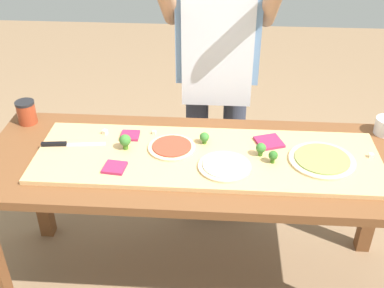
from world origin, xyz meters
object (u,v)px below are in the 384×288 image
at_px(pizza_whole_pesto_green, 322,160).
at_px(cheese_crumble_b, 105,132).
at_px(pizza_slice_center, 269,142).
at_px(cheese_crumble_a, 371,156).
at_px(pizza_slice_far_right, 130,135).
at_px(pizza_whole_tomato_red, 172,147).
at_px(pizza_whole_white_garlic, 225,166).
at_px(sauce_jar, 26,112).
at_px(broccoli_floret_front_right, 125,141).
at_px(broccoli_floret_center_right, 204,137).
at_px(chefs_knife, 64,144).
at_px(broccoli_floret_back_mid, 273,156).
at_px(broccoli_floret_back_right, 261,148).
at_px(prep_table, 201,177).
at_px(cook_center, 218,58).
at_px(cheese_crumble_c, 154,132).
at_px(pizza_slice_near_left, 115,167).

distance_m(pizza_whole_pesto_green, cheese_crumble_b, 0.97).
height_order(pizza_slice_center, cheese_crumble_a, cheese_crumble_a).
xyz_separation_m(pizza_slice_far_right, pizza_slice_center, (0.62, -0.01, 0.00)).
height_order(pizza_whole_tomato_red, pizza_whole_white_garlic, same).
distance_m(pizza_whole_white_garlic, sauce_jar, 1.01).
relative_size(pizza_slice_far_right, broccoli_floret_front_right, 1.18).
height_order(pizza_whole_white_garlic, broccoli_floret_center_right, broccoli_floret_center_right).
bearing_deg(cheese_crumble_a, pizza_slice_far_right, 174.75).
bearing_deg(pizza_whole_pesto_green, chefs_knife, 177.56).
xyz_separation_m(chefs_knife, broccoli_floret_front_right, (0.27, -0.01, 0.04)).
height_order(broccoli_floret_center_right, broccoli_floret_back_mid, broccoli_floret_back_mid).
bearing_deg(broccoli_floret_back_right, prep_table, -177.88).
bearing_deg(chefs_knife, pizza_whole_pesto_green, -2.44).
xyz_separation_m(sauce_jar, cook_center, (0.90, 0.28, 0.18)).
distance_m(pizza_whole_tomato_red, pizza_slice_center, 0.43).
bearing_deg(broccoli_floret_front_right, broccoli_floret_center_right, 11.21).
relative_size(pizza_whole_white_garlic, broccoli_floret_back_mid, 3.92).
xyz_separation_m(prep_table, broccoli_floret_front_right, (-0.33, 0.02, 0.16)).
bearing_deg(chefs_knife, cheese_crumble_c, 17.83).
relative_size(pizza_slice_center, cook_center, 0.07).
relative_size(pizza_whole_white_garlic, sauce_jar, 1.94).
height_order(pizza_whole_tomato_red, cheese_crumble_c, same).
xyz_separation_m(pizza_whole_pesto_green, broccoli_floret_back_mid, (-0.21, -0.02, 0.03)).
height_order(chefs_knife, pizza_whole_white_garlic, same).
xyz_separation_m(chefs_knife, broccoli_floret_center_right, (0.61, 0.06, 0.02)).
distance_m(prep_table, sauce_jar, 0.90).
bearing_deg(chefs_knife, broccoli_floret_back_right, -1.40).
bearing_deg(chefs_knife, broccoli_floret_center_right, 5.41).
height_order(broccoli_floret_front_right, broccoli_floret_back_mid, broccoli_floret_front_right).
relative_size(prep_table, broccoli_floret_back_mid, 33.77).
bearing_deg(cheese_crumble_c, cheese_crumble_a, -7.71).
relative_size(pizza_slice_near_left, broccoli_floret_front_right, 1.25).
distance_m(pizza_slice_far_right, cook_center, 0.60).
bearing_deg(broccoli_floret_center_right, pizza_slice_center, 4.24).
relative_size(pizza_whole_tomato_red, cheese_crumble_b, 10.28).
height_order(broccoli_floret_back_right, broccoli_floret_front_right, broccoli_floret_front_right).
bearing_deg(broccoli_floret_front_right, pizza_slice_far_right, 89.62).
relative_size(broccoli_floret_front_right, cheese_crumble_c, 4.62).
distance_m(prep_table, broccoli_floret_center_right, 0.18).
bearing_deg(cheese_crumble_b, sauce_jar, 164.61).
xyz_separation_m(pizza_whole_tomato_red, cheese_crumble_c, (-0.09, 0.12, 0.00)).
height_order(chefs_knife, broccoli_floret_center_right, broccoli_floret_center_right).
bearing_deg(broccoli_floret_front_right, sauce_jar, 156.44).
bearing_deg(broccoli_floret_front_right, pizza_whole_tomato_red, 4.26).
relative_size(broccoli_floret_back_right, cheese_crumble_c, 3.96).
height_order(pizza_whole_tomato_red, cheese_crumble_b, cheese_crumble_b).
distance_m(prep_table, pizza_slice_near_left, 0.39).
bearing_deg(pizza_slice_far_right, pizza_slice_near_left, -94.26).
relative_size(pizza_slice_center, broccoli_floret_front_right, 1.57).
xyz_separation_m(cheese_crumble_b, cheese_crumble_c, (0.22, 0.02, -0.00)).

